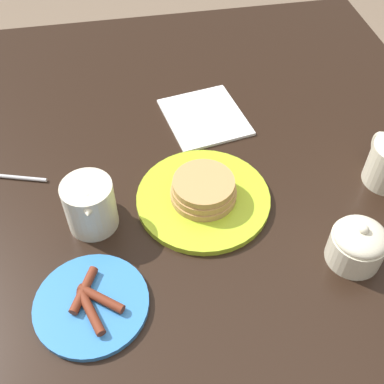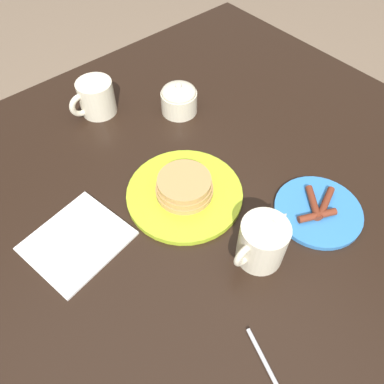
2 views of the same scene
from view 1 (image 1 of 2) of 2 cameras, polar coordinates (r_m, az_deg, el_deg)
ground_plane at (r=1.51m, az=1.60°, el=-19.57°), size 8.00×8.00×0.00m
dining_table at (r=0.94m, az=2.41°, el=-4.96°), size 1.30×1.03×0.75m
pancake_plate at (r=0.84m, az=1.35°, el=-0.30°), size 0.23×0.23×0.05m
side_plate_bacon at (r=0.74m, az=-11.82°, el=-12.83°), size 0.17×0.17×0.02m
creamer_pitcher at (r=0.80m, az=-12.01°, el=-1.46°), size 0.13×0.08×0.10m
sugar_bowl at (r=0.79m, az=19.03°, el=-5.85°), size 0.09×0.09×0.08m
napkin at (r=1.01m, az=1.51°, el=8.88°), size 0.19×0.18×0.01m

